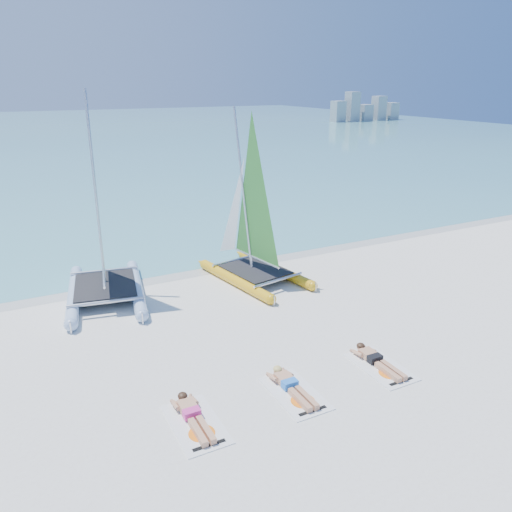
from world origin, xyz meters
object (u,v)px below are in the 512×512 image
(towel_a, at_px, (196,424))
(sunbather_c, at_px, (376,359))
(catamaran_blue, at_px, (100,237))
(catamaran_yellow, at_px, (248,224))
(towel_b, at_px, (295,393))
(towel_c, at_px, (380,367))
(sunbather_a, at_px, (192,414))
(sunbather_b, at_px, (291,385))

(towel_a, xyz_separation_m, sunbather_c, (4.96, 0.15, 0.11))
(catamaran_blue, xyz_separation_m, sunbather_c, (5.28, -7.54, -1.93))
(catamaran_blue, distance_m, catamaran_yellow, 5.11)
(towel_b, distance_m, towel_c, 2.53)
(sunbather_c, bearing_deg, towel_b, -176.19)
(sunbather_a, bearing_deg, towel_c, -2.72)
(catamaran_blue, relative_size, towel_a, 3.71)
(sunbather_a, relative_size, towel_c, 0.93)
(catamaran_yellow, bearing_deg, sunbather_c, -98.38)
(catamaran_yellow, relative_size, sunbather_c, 3.62)
(catamaran_yellow, distance_m, sunbather_a, 8.63)
(towel_a, height_order, towel_b, same)
(sunbather_b, height_order, towel_c, sunbather_b)
(sunbather_c, bearing_deg, sunbather_a, 179.49)
(towel_b, distance_m, sunbather_c, 2.53)
(catamaran_blue, xyz_separation_m, sunbather_b, (2.75, -7.52, -1.93))
(catamaran_blue, height_order, sunbather_a, catamaran_blue)
(towel_c, bearing_deg, catamaran_yellow, 91.56)
(towel_a, bearing_deg, catamaran_blue, 92.35)
(towel_b, xyz_separation_m, sunbather_b, (0.00, 0.19, 0.11))
(catamaran_blue, bearing_deg, sunbather_c, -44.73)
(towel_a, bearing_deg, towel_b, -0.48)
(towel_b, xyz_separation_m, towel_c, (2.53, -0.02, 0.00))
(catamaran_yellow, relative_size, sunbather_b, 3.62)
(towel_a, height_order, sunbather_c, sunbather_c)
(towel_c, relative_size, sunbather_c, 1.07)
(catamaran_blue, distance_m, towel_a, 7.96)
(catamaran_blue, relative_size, sunbather_b, 3.98)
(catamaran_yellow, bearing_deg, catamaran_blue, 163.87)
(towel_b, height_order, towel_c, same)
(sunbather_b, xyz_separation_m, towel_c, (2.53, -0.22, -0.11))
(sunbather_a, distance_m, sunbather_c, 4.96)
(towel_a, relative_size, towel_c, 1.00)
(catamaran_blue, distance_m, sunbather_b, 8.24)
(towel_b, height_order, sunbather_c, sunbather_c)
(catamaran_yellow, bearing_deg, sunbather_b, -118.47)
(towel_c, bearing_deg, towel_b, 179.46)
(catamaran_blue, bearing_deg, catamaran_yellow, 4.15)
(catamaran_yellow, height_order, towel_a, catamaran_yellow)
(towel_a, relative_size, sunbather_b, 1.07)
(towel_b, distance_m, sunbather_b, 0.22)
(towel_a, distance_m, sunbather_b, 2.44)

